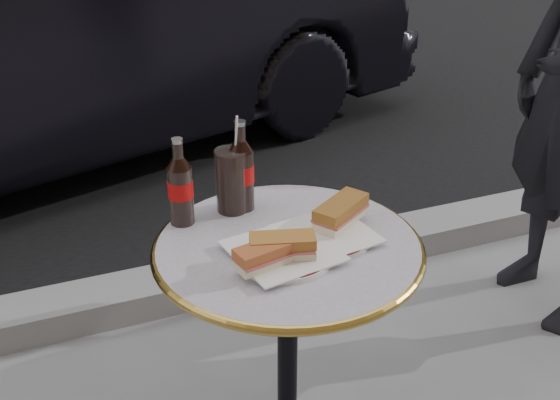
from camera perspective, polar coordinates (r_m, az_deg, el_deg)
name	(u,v)px	position (r m, az deg, el deg)	size (l,w,h in m)	color
asphalt_road	(67,37)	(6.47, -16.91, 12.57)	(40.00, 8.00, 0.00)	black
curb	(197,283)	(2.69, -6.79, -6.75)	(40.00, 0.20, 0.12)	gray
bistro_table	(287,368)	(1.81, 0.60, -13.51)	(0.62, 0.62, 0.73)	#BAB2C4
plate_left	(283,254)	(1.55, 0.25, -4.39)	(0.23, 0.23, 0.01)	white
plate_right	(327,236)	(1.62, 3.81, -2.96)	(0.21, 0.21, 0.01)	silver
sandwich_left_a	(266,256)	(1.48, -1.18, -4.59)	(0.13, 0.06, 0.05)	#AC552B
sandwich_left_b	(283,247)	(1.51, 0.21, -3.88)	(0.14, 0.07, 0.05)	#AC692B
sandwich_right	(341,213)	(1.65, 4.96, -1.08)	(0.15, 0.07, 0.05)	brown
cola_bottle_left	(180,182)	(1.65, -8.13, 1.50)	(0.06, 0.06, 0.22)	black
cola_bottle_right	(241,166)	(1.69, -3.20, 2.81)	(0.07, 0.07, 0.23)	black
cola_glass	(232,180)	(1.70, -3.95, 1.60)	(0.08, 0.08, 0.16)	black
parked_car	(43,30)	(3.84, -18.71, 12.92)	(4.11, 1.43, 1.35)	black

